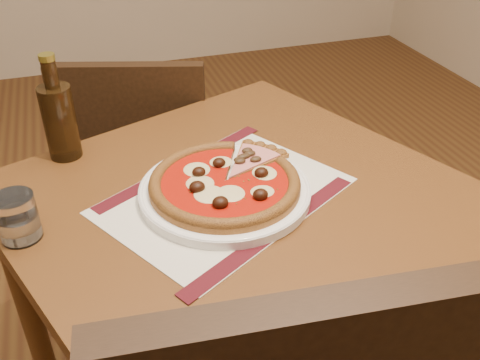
% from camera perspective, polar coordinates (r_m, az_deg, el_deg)
% --- Properties ---
extents(table, '(1.04, 1.04, 0.75)m').
position_cam_1_polar(table, '(1.06, 0.34, -6.51)').
color(table, brown).
rests_on(table, ground).
extents(chair_far, '(0.50, 0.50, 0.84)m').
position_cam_1_polar(chair_far, '(1.63, -10.31, 1.40)').
color(chair_far, black).
rests_on(chair_far, ground).
extents(placemat, '(0.53, 0.48, 0.00)m').
position_cam_1_polar(placemat, '(1.01, -1.61, -1.67)').
color(placemat, silver).
rests_on(placemat, table).
extents(plate, '(0.32, 0.32, 0.02)m').
position_cam_1_polar(plate, '(1.00, -1.62, -1.20)').
color(plate, white).
rests_on(plate, placemat).
extents(pizza, '(0.28, 0.28, 0.04)m').
position_cam_1_polar(pizza, '(0.99, -1.65, -0.26)').
color(pizza, '#9E6126').
rests_on(pizza, plate).
extents(ham_slice, '(0.14, 0.13, 0.02)m').
position_cam_1_polar(ham_slice, '(1.07, 1.34, 2.45)').
color(ham_slice, '#9E6126').
rests_on(ham_slice, plate).
extents(water_glass, '(0.08, 0.08, 0.08)m').
position_cam_1_polar(water_glass, '(0.96, -22.66, -3.71)').
color(water_glass, white).
rests_on(water_glass, table).
extents(bottle, '(0.07, 0.07, 0.22)m').
position_cam_1_polar(bottle, '(1.15, -18.72, 6.24)').
color(bottle, '#35210D').
rests_on(bottle, table).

